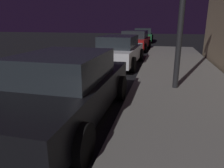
{
  "coord_description": "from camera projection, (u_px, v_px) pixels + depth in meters",
  "views": [
    {
      "loc": [
        4.81,
        0.44,
        2.04
      ],
      "look_at": [
        4.17,
        3.16,
        1.21
      ],
      "focal_mm": 33.49,
      "sensor_mm": 36.0,
      "label": 1
    }
  ],
  "objects": [
    {
      "name": "car_white",
      "position": [
        119.0,
        51.0,
        10.05
      ],
      "size": [
        2.04,
        4.47,
        1.43
      ],
      "color": "silver",
      "rests_on": "ground"
    },
    {
      "name": "car_red",
      "position": [
        135.0,
        40.0,
        15.67
      ],
      "size": [
        2.25,
        4.24,
        1.43
      ],
      "color": "maroon",
      "rests_on": "ground"
    },
    {
      "name": "car_black",
      "position": [
        65.0,
        87.0,
        4.46
      ],
      "size": [
        2.14,
        4.52,
        1.43
      ],
      "color": "black",
      "rests_on": "ground"
    },
    {
      "name": "car_green",
      "position": [
        143.0,
        35.0,
        22.13
      ],
      "size": [
        2.19,
        4.64,
        1.43
      ],
      "color": "#19592D",
      "rests_on": "ground"
    }
  ]
}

